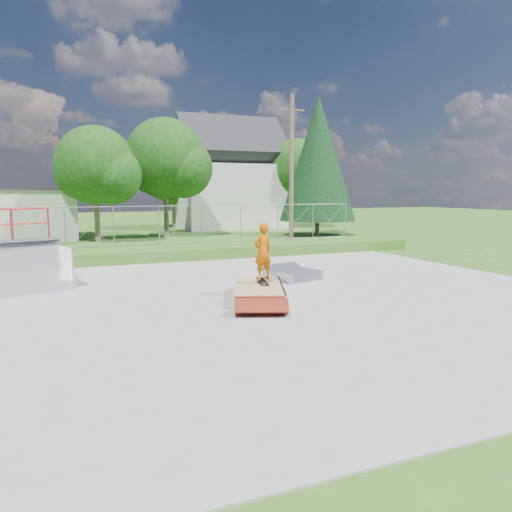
{
  "coord_description": "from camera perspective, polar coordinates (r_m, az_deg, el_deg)",
  "views": [
    {
      "loc": [
        -4.78,
        -12.12,
        2.98
      ],
      "look_at": [
        0.8,
        1.05,
        1.1
      ],
      "focal_mm": 35.0,
      "sensor_mm": 36.0,
      "label": 1
    }
  ],
  "objects": [
    {
      "name": "ground",
      "position": [
        13.36,
        -1.4,
        -5.4
      ],
      "size": [
        120.0,
        120.0,
        0.0
      ],
      "primitive_type": "plane",
      "color": "#285D1A",
      "rests_on": "ground"
    },
    {
      "name": "concrete_pad",
      "position": [
        13.36,
        -1.4,
        -5.31
      ],
      "size": [
        20.0,
        16.0,
        0.04
      ],
      "primitive_type": "cube",
      "color": "#9C9C9A",
      "rests_on": "ground"
    },
    {
      "name": "grass_berm",
      "position": [
        22.31,
        -10.41,
        0.34
      ],
      "size": [
        24.0,
        3.0,
        0.5
      ],
      "primitive_type": "cube",
      "color": "#285D1A",
      "rests_on": "ground"
    },
    {
      "name": "grind_box",
      "position": [
        13.73,
        0.34,
        -4.2
      ],
      "size": [
        2.17,
        2.94,
        0.39
      ],
      "rotation": [
        0.0,
        0.0,
        -0.38
      ],
      "color": "maroon",
      "rests_on": "concrete_pad"
    },
    {
      "name": "quarter_pipe",
      "position": [
        16.3,
        -25.11,
        0.57
      ],
      "size": [
        2.96,
        2.72,
        2.43
      ],
      "primitive_type": null,
      "rotation": [
        0.0,
        0.0,
        0.32
      ],
      "color": "#A6A8AE",
      "rests_on": "concrete_pad"
    },
    {
      "name": "flat_bank_ramp",
      "position": [
        16.75,
        4.24,
        -2.01
      ],
      "size": [
        1.8,
        1.86,
        0.44
      ],
      "primitive_type": null,
      "rotation": [
        0.0,
        0.0,
        0.27
      ],
      "color": "#A6A8AE",
      "rests_on": "concrete_pad"
    },
    {
      "name": "skateboard",
      "position": [
        13.95,
        0.77,
        -3.0
      ],
      "size": [
        0.35,
        0.82,
        0.13
      ],
      "primitive_type": "cube",
      "rotation": [
        0.14,
        0.0,
        -0.17
      ],
      "color": "black",
      "rests_on": "grind_box"
    },
    {
      "name": "skater",
      "position": [
        13.83,
        0.77,
        0.23
      ],
      "size": [
        0.66,
        0.52,
        1.58
      ],
      "primitive_type": "imported",
      "rotation": [
        0.0,
        0.0,
        3.41
      ],
      "color": "#C15503",
      "rests_on": "grind_box"
    },
    {
      "name": "chain_link_fence",
      "position": [
        23.17,
        -11.02,
        3.44
      ],
      "size": [
        20.0,
        0.06,
        1.8
      ],
      "primitive_type": null,
      "color": "gray",
      "rests_on": "grass_berm"
    },
    {
      "name": "gable_house",
      "position": [
        40.54,
        -3.11,
        8.69
      ],
      "size": [
        8.4,
        6.08,
        8.94
      ],
      "color": "silver",
      "rests_on": "ground"
    },
    {
      "name": "utility_pole",
      "position": [
        27.08,
        4.08,
        9.63
      ],
      "size": [
        0.24,
        0.24,
        8.0
      ],
      "primitive_type": "cylinder",
      "color": "brown",
      "rests_on": "ground"
    },
    {
      "name": "tree_left_near",
      "position": [
        30.13,
        -17.41,
        9.54
      ],
      "size": [
        4.76,
        4.48,
        6.65
      ],
      "color": "brown",
      "rests_on": "ground"
    },
    {
      "name": "tree_center",
      "position": [
        32.87,
        -9.78,
        10.64
      ],
      "size": [
        5.44,
        5.12,
        7.6
      ],
      "color": "brown",
      "rests_on": "ground"
    },
    {
      "name": "tree_right_far",
      "position": [
        40.71,
        5.04,
        9.66
      ],
      "size": [
        5.1,
        4.8,
        7.12
      ],
      "color": "brown",
      "rests_on": "ground"
    },
    {
      "name": "tree_back_mid",
      "position": [
        41.21,
        -9.01,
        8.3
      ],
      "size": [
        4.08,
        3.84,
        5.7
      ],
      "color": "brown",
      "rests_on": "ground"
    },
    {
      "name": "conifer_tree",
      "position": [
        33.67,
        7.12,
        10.95
      ],
      "size": [
        5.04,
        5.04,
        9.1
      ],
      "color": "brown",
      "rests_on": "ground"
    }
  ]
}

